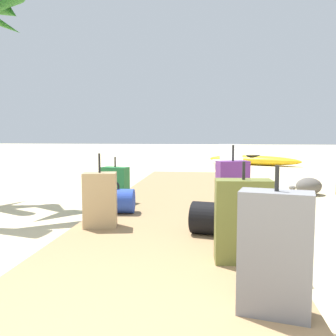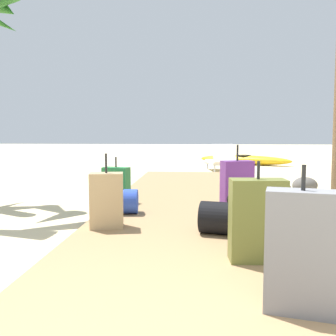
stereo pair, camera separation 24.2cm
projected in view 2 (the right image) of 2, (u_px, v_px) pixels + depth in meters
ground_plane at (180, 222)px, 4.64m from camera, size 60.00×60.00×0.00m
boardwalk at (182, 205)px, 5.49m from camera, size 2.13×8.59×0.08m
duffel_bag_blue at (117, 201)px, 4.75m from camera, size 0.55×0.35×0.42m
suitcase_purple at (237, 189)px, 4.50m from camera, size 0.41×0.29×0.88m
duffel_bag_black at (235, 219)px, 3.75m from camera, size 0.75×0.47×0.44m
suitcase_tan at (107, 200)px, 4.03m from camera, size 0.39×0.29×0.81m
suitcase_green at (116, 185)px, 5.50m from camera, size 0.42×0.28×0.67m
backpack_teal at (239, 184)px, 5.19m from camera, size 0.36×0.30×0.59m
suitcase_grey at (301, 252)px, 2.12m from camera, size 0.43×0.28×0.85m
suitcase_olive at (257, 220)px, 2.98m from camera, size 0.45×0.24×0.81m
lounge_chair at (220, 160)px, 10.56m from camera, size 0.81×1.61×0.79m
kayak at (244, 160)px, 12.85m from camera, size 3.19×1.93×0.33m
rock_right_mid at (288, 187)px, 7.34m from camera, size 0.14×0.17×0.08m
rock_right_near at (305, 185)px, 6.75m from camera, size 0.65×0.64×0.31m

